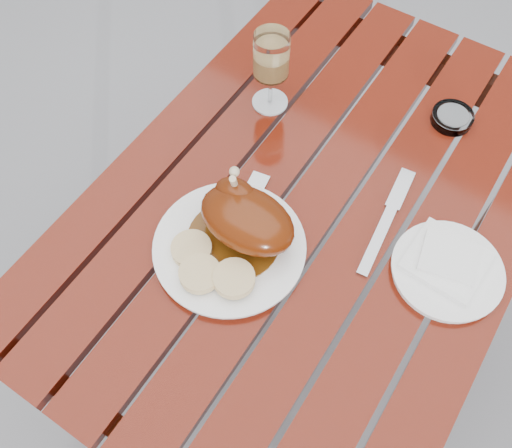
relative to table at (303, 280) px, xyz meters
The scene contains 11 objects.
ground 0.38m from the table, ahead, with size 60.00×60.00×0.00m, color slate.
table is the anchor object (origin of this frame).
dinner_plate 0.44m from the table, 113.01° to the right, with size 0.29×0.29×0.02m, color white.
roast_duck 0.47m from the table, 116.21° to the right, with size 0.20×0.18×0.13m.
bread_dumplings 0.48m from the table, 108.31° to the right, with size 0.18×0.11×0.03m.
wine_glass 0.54m from the table, 142.29° to the left, with size 0.08×0.08×0.19m, color tan.
side_plate 0.48m from the table, ahead, with size 0.21×0.21×0.02m, color white.
napkin 0.48m from the table, ahead, with size 0.13×0.13×0.01m, color white.
ashtray 0.53m from the table, 66.95° to the left, with size 0.09×0.09×0.02m, color #B2B7BC.
fork 0.41m from the table, 130.94° to the right, with size 0.02×0.19×0.01m, color gray.
knife 0.40m from the table, ahead, with size 0.02×0.22×0.01m, color gray.
Camera 1 is at (0.24, -0.59, 1.70)m, focal length 40.00 mm.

